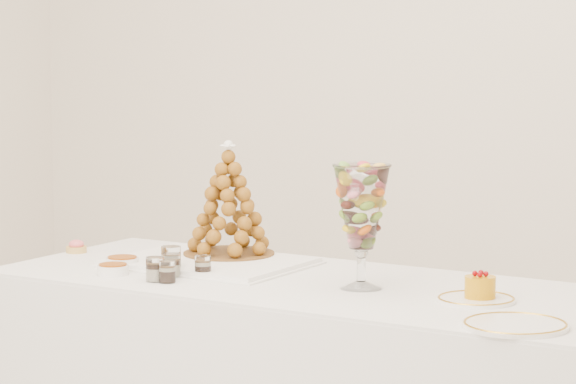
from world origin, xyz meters
The scene contains 14 objects.
lace_tray centered at (-0.32, 0.46, 0.70)m, with size 0.54×0.41×0.02m, color white.
macaron_vase centered at (0.24, 0.38, 0.91)m, with size 0.15×0.15×0.34m.
cake_plate centered at (0.57, 0.37, 0.70)m, with size 0.20×0.20×0.01m, color white.
spare_plate centered at (0.78, 0.13, 0.70)m, with size 0.25×0.25×0.01m, color white.
pink_tart centered at (-0.81, 0.43, 0.71)m, with size 0.07×0.07×0.04m.
verrine_a centered at (-0.35, 0.30, 0.73)m, with size 0.06×0.06×0.08m, color white.
verrine_b centered at (-0.30, 0.24, 0.73)m, with size 0.05×0.05×0.07m, color white.
verrine_c centered at (-0.22, 0.29, 0.73)m, with size 0.05×0.05×0.06m, color white.
verrine_d centered at (-0.31, 0.17, 0.73)m, with size 0.05×0.05×0.07m, color white.
verrine_e centered at (-0.26, 0.17, 0.73)m, with size 0.05×0.05×0.06m, color white.
ramekin_back centered at (-0.52, 0.29, 0.71)m, with size 0.10×0.10×0.03m, color white.
ramekin_front centered at (-0.47, 0.19, 0.71)m, with size 0.09×0.09×0.03m, color white.
croquembouche centered at (-0.32, 0.57, 0.88)m, with size 0.29×0.29×0.35m.
mousse_cake centered at (0.58, 0.38, 0.73)m, with size 0.08×0.08×0.07m.
Camera 1 is at (1.94, -2.85, 1.41)m, focal length 85.00 mm.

